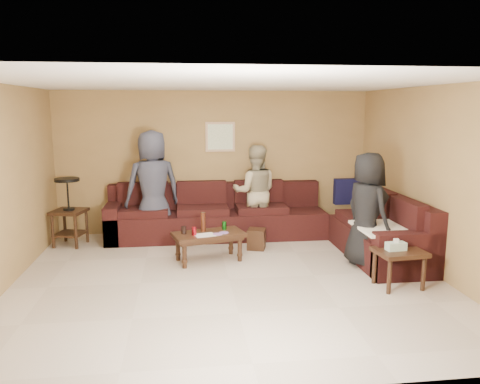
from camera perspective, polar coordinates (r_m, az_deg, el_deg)
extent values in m
plane|color=#BAAD9E|center=(6.21, -1.34, -10.58)|extent=(5.50, 5.50, 0.00)
cube|color=white|center=(5.81, -1.45, 12.64)|extent=(5.50, 5.00, 0.10)
cube|color=#997948|center=(8.35, -3.11, 3.65)|extent=(5.50, 0.10, 2.50)
cube|color=#997948|center=(3.46, 2.75, -5.82)|extent=(5.50, 0.10, 2.50)
cube|color=#997948|center=(6.73, 22.59, 1.28)|extent=(0.10, 5.00, 2.50)
cube|color=black|center=(8.09, -2.81, -3.94)|extent=(3.70, 0.90, 0.45)
cube|color=black|center=(8.32, -3.01, -0.38)|extent=(3.70, 0.24, 0.45)
cube|color=black|center=(8.13, -15.09, -3.56)|extent=(0.24, 0.90, 0.63)
cube|color=black|center=(7.27, 16.60, -6.02)|extent=(0.90, 2.00, 0.45)
cube|color=black|center=(7.30, 19.16, -2.45)|extent=(0.24, 2.00, 0.45)
cube|color=black|center=(6.48, 19.76, -7.34)|extent=(0.90, 0.24, 0.63)
cube|color=black|center=(8.46, 12.88, 0.07)|extent=(0.45, 0.14, 0.45)
cube|color=white|center=(6.78, 18.27, -4.16)|extent=(1.00, 0.85, 0.04)
cube|color=#321C10|center=(6.82, -3.85, -5.19)|extent=(1.11, 0.74, 0.06)
cube|color=#321C10|center=(6.83, -3.84, -5.64)|extent=(1.02, 0.65, 0.05)
cylinder|color=#321C10|center=(6.60, -6.78, -7.69)|extent=(0.06, 0.06, 0.37)
cylinder|color=#321C10|center=(6.84, -0.03, -6.95)|extent=(0.06, 0.06, 0.37)
cylinder|color=#321C10|center=(6.94, -7.58, -6.80)|extent=(0.06, 0.06, 0.37)
cylinder|color=#321C10|center=(7.17, -1.12, -6.14)|extent=(0.06, 0.06, 0.37)
cylinder|color=maroon|center=(6.69, -5.62, -4.75)|extent=(0.07, 0.07, 0.12)
cylinder|color=#126818|center=(6.96, -1.93, -4.10)|extent=(0.07, 0.07, 0.12)
cylinder|color=#39180C|center=(6.86, -4.52, -3.65)|extent=(0.07, 0.07, 0.28)
cylinder|color=black|center=(6.77, -6.87, -4.63)|extent=(0.08, 0.08, 0.11)
cube|color=silver|center=(6.68, -4.31, -5.26)|extent=(0.33, 0.28, 0.00)
cylinder|color=#DE4E90|center=(6.71, -2.74, -5.16)|extent=(0.14, 0.14, 0.01)
cylinder|color=#DE4E90|center=(6.79, -1.98, -4.98)|extent=(0.14, 0.14, 0.01)
cube|color=#321C10|center=(8.02, -20.13, -2.24)|extent=(0.59, 0.59, 0.05)
cube|color=#321C10|center=(8.10, -19.97, -4.78)|extent=(0.52, 0.52, 0.03)
cylinder|color=#321C10|center=(8.01, -21.87, -4.43)|extent=(0.05, 0.05, 0.56)
cylinder|color=#321C10|center=(7.83, -19.39, -4.60)|extent=(0.05, 0.05, 0.56)
cylinder|color=#321C10|center=(8.33, -20.58, -3.79)|extent=(0.05, 0.05, 0.56)
cylinder|color=#321C10|center=(8.16, -18.17, -3.93)|extent=(0.05, 0.05, 0.56)
cylinder|color=black|center=(8.01, -20.14, -1.97)|extent=(0.17, 0.17, 0.03)
cylinder|color=black|center=(7.96, -20.25, -0.23)|extent=(0.03, 0.03, 0.46)
cylinder|color=black|center=(7.93, -20.35, 1.42)|extent=(0.39, 0.39, 0.05)
cube|color=#321C10|center=(6.14, 18.88, -6.94)|extent=(0.62, 0.53, 0.05)
cylinder|color=#321C10|center=(5.95, 17.75, -9.72)|extent=(0.05, 0.05, 0.45)
cylinder|color=#321C10|center=(6.19, 21.47, -9.16)|extent=(0.05, 0.05, 0.45)
cylinder|color=#321C10|center=(6.24, 16.07, -8.69)|extent=(0.05, 0.05, 0.45)
cylinder|color=#321C10|center=(6.47, 19.69, -8.21)|extent=(0.05, 0.05, 0.45)
cube|color=silver|center=(6.10, 18.48, -6.29)|extent=(0.25, 0.14, 0.10)
cube|color=silver|center=(6.08, 18.51, -5.66)|extent=(0.06, 0.04, 0.05)
cube|color=#321C10|center=(7.43, 2.03, -5.74)|extent=(0.34, 0.34, 0.32)
cube|color=tan|center=(8.30, -2.43, 6.74)|extent=(0.52, 0.03, 0.52)
cube|color=white|center=(8.28, -2.42, 6.73)|extent=(0.44, 0.01, 0.44)
imported|color=#303243|center=(7.83, -10.58, 0.67)|extent=(1.05, 0.85, 1.86)
imported|color=tan|center=(7.96, 1.85, 0.02)|extent=(0.84, 0.69, 1.59)
imported|color=black|center=(6.72, 15.23, -2.16)|extent=(0.72, 0.90, 1.61)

